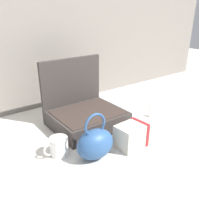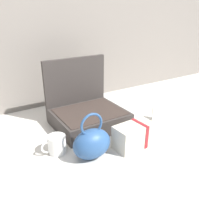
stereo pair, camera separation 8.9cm
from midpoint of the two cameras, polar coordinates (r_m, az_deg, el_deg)
ground_plane at (r=1.24m, az=0.84°, el=-6.10°), size 6.00×6.00×0.00m
open_suitcase at (r=1.34m, az=-1.39°, el=0.11°), size 0.39×0.34×0.37m
teal_pouch_handbag at (r=1.04m, az=0.55°, el=-7.77°), size 0.18×0.12×0.22m
cream_toiletry_bag at (r=1.16m, az=10.82°, el=-5.75°), size 0.21×0.12×0.12m
coffee_mug at (r=1.10m, az=-8.33°, el=-8.00°), size 0.12×0.09×0.09m
info_card_left at (r=1.43m, az=15.90°, el=-0.17°), size 0.10×0.02×0.12m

